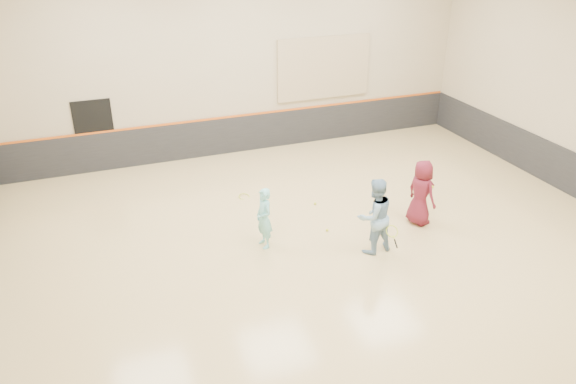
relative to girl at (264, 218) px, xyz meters
name	(u,v)px	position (x,y,z in m)	size (l,w,h in m)	color
room	(317,208)	(1.26, -0.13, 0.09)	(15.04, 12.04, 6.22)	tan
wainscot_back	(243,134)	(1.26, 5.84, -0.13)	(14.90, 0.04, 1.20)	#232326
wainscot_right	(564,170)	(8.73, -0.13, -0.13)	(0.04, 11.90, 1.20)	#232326
accent_stripe	(242,115)	(1.26, 5.83, 0.49)	(14.90, 0.03, 0.06)	#D85914
acoustic_panel	(324,68)	(4.06, 5.82, 1.77)	(3.20, 0.08, 2.00)	tan
doorway	(95,136)	(-3.24, 5.85, 0.37)	(1.10, 0.05, 2.20)	black
girl	(264,218)	(0.00, 0.00, 0.00)	(0.53, 0.35, 1.46)	#7DD7D9
instructor	(375,216)	(2.24, -1.09, 0.17)	(0.87, 0.68, 1.80)	#7CA2C1
young_man	(421,193)	(3.95, -0.33, 0.11)	(0.82, 0.53, 1.67)	maroon
held_racket	(392,231)	(2.52, -1.41, -0.10)	(0.47, 0.47, 0.49)	#C8DF30
spare_racket	(244,194)	(0.29, 2.58, -0.64)	(0.68, 0.68, 0.17)	#B3C72B
ball_under_racket	(327,230)	(1.64, 0.08, -0.69)	(0.07, 0.07, 0.07)	yellow
ball_in_hand	(432,187)	(4.11, -0.53, 0.33)	(0.07, 0.07, 0.07)	#D2E334
ball_beside_spare	(315,203)	(1.93, 1.48, -0.69)	(0.07, 0.07, 0.07)	gold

